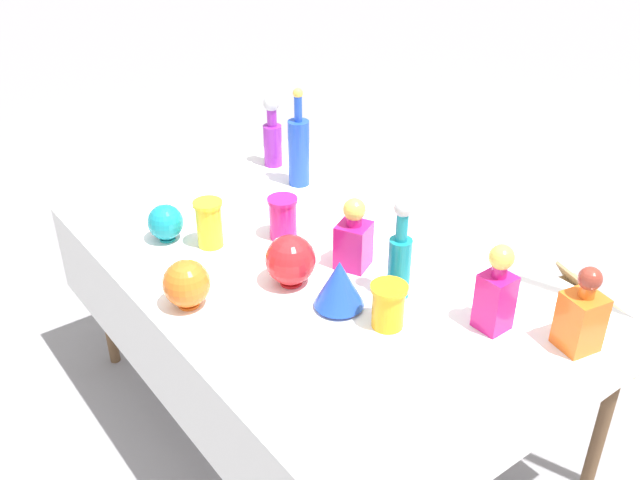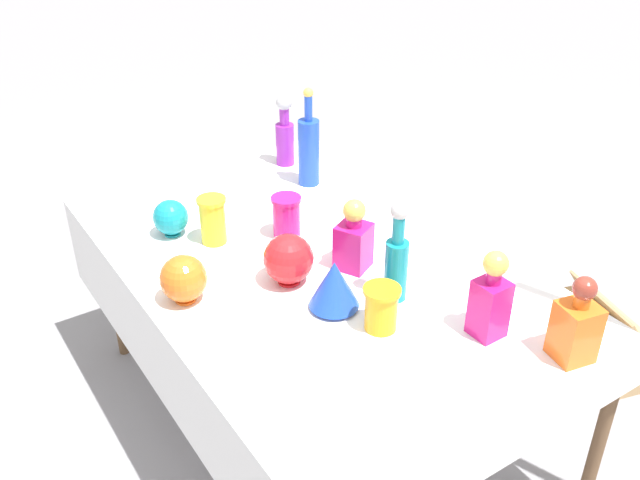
{
  "view_description": "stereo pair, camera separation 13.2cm",
  "coord_description": "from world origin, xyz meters",
  "views": [
    {
      "loc": [
        1.64,
        -1.24,
        2.09
      ],
      "look_at": [
        0.0,
        0.0,
        0.86
      ],
      "focal_mm": 40.0,
      "sensor_mm": 36.0,
      "label": 1
    },
    {
      "loc": [
        1.72,
        -1.13,
        2.09
      ],
      "look_at": [
        0.0,
        0.0,
        0.86
      ],
      "focal_mm": 40.0,
      "sensor_mm": 36.0,
      "label": 2
    }
  ],
  "objects": [
    {
      "name": "square_decanter_1",
      "position": [
        0.07,
        0.09,
        0.87
      ],
      "size": [
        0.14,
        0.14,
        0.26
      ],
      "color": "#C61972",
      "rests_on": "display_table"
    },
    {
      "name": "price_tag_center",
      "position": [
        -0.45,
        -0.5,
        0.78
      ],
      "size": [
        0.06,
        0.02,
        0.04
      ],
      "primitive_type": "cube",
      "rotation": [
        -0.21,
        0.0,
        0.14
      ],
      "color": "white",
      "rests_on": "display_table"
    },
    {
      "name": "ground_plane",
      "position": [
        0.0,
        0.0,
        0.0
      ],
      "size": [
        40.0,
        40.0,
        0.0
      ],
      "primitive_type": "plane",
      "color": "gray"
    },
    {
      "name": "slender_vase_0",
      "position": [
        -0.34,
        -0.23,
        0.85
      ],
      "size": [
        0.1,
        0.1,
        0.18
      ],
      "color": "yellow",
      "rests_on": "display_table"
    },
    {
      "name": "tall_bottle_1",
      "position": [
        -0.55,
        0.31,
        0.91
      ],
      "size": [
        0.09,
        0.09,
        0.41
      ],
      "color": "blue",
      "rests_on": "display_table"
    },
    {
      "name": "square_decanter_2",
      "position": [
        0.79,
        0.33,
        0.87
      ],
      "size": [
        0.12,
        0.12,
        0.27
      ],
      "color": "orange",
      "rests_on": "display_table"
    },
    {
      "name": "price_tag_left",
      "position": [
        -0.58,
        -0.54,
        0.78
      ],
      "size": [
        0.06,
        0.03,
        0.05
      ],
      "primitive_type": "cube",
      "rotation": [
        -0.21,
        0.0,
        0.25
      ],
      "color": "white",
      "rests_on": "display_table"
    },
    {
      "name": "slender_vase_1",
      "position": [
        0.39,
        -0.04,
        0.84
      ],
      "size": [
        0.11,
        0.11,
        0.14
      ],
      "color": "orange",
      "rests_on": "display_table"
    },
    {
      "name": "tall_bottle_0",
      "position": [
        0.29,
        0.09,
        0.9
      ],
      "size": [
        0.07,
        0.07,
        0.35
      ],
      "color": "teal",
      "rests_on": "display_table"
    },
    {
      "name": "tall_bottle_2",
      "position": [
        -0.77,
        0.33,
        0.9
      ],
      "size": [
        0.08,
        0.08,
        0.32
      ],
      "color": "purple",
      "rests_on": "display_table"
    },
    {
      "name": "round_bowl_2",
      "position": [
        -0.47,
        -0.34,
        0.83
      ],
      "size": [
        0.13,
        0.13,
        0.14
      ],
      "color": "teal",
      "rests_on": "display_table"
    },
    {
      "name": "display_table",
      "position": [
        0.0,
        -0.04,
        0.71
      ],
      "size": [
        1.92,
        1.19,
        0.76
      ],
      "color": "white",
      "rests_on": "ground"
    },
    {
      "name": "round_bowl_1",
      "position": [
        -0.06,
        -0.47,
        0.84
      ],
      "size": [
        0.15,
        0.15,
        0.16
      ],
      "color": "orange",
      "rests_on": "display_table"
    },
    {
      "name": "fluted_vase_0",
      "position": [
        0.23,
        -0.1,
        0.85
      ],
      "size": [
        0.16,
        0.16,
        0.17
      ],
      "color": "blue",
      "rests_on": "display_table"
    },
    {
      "name": "square_decanter_0",
      "position": [
        0.59,
        0.21,
        0.89
      ],
      "size": [
        0.09,
        0.09,
        0.29
      ],
      "color": "#C61972",
      "rests_on": "display_table"
    },
    {
      "name": "cardboard_box_behind_left",
      "position": [
        0.32,
        1.12,
        0.13
      ],
      "size": [
        0.56,
        0.51,
        0.34
      ],
      "color": "tan",
      "rests_on": "ground"
    },
    {
      "name": "slender_vase_2",
      "position": [
        -0.23,
        0.01,
        0.85
      ],
      "size": [
        0.11,
        0.11,
        0.16
      ],
      "color": "#C61972",
      "rests_on": "display_table"
    },
    {
      "name": "round_bowl_0",
      "position": [
        0.03,
        -0.14,
        0.85
      ],
      "size": [
        0.17,
        0.17,
        0.17
      ],
      "color": "red",
      "rests_on": "display_table"
    }
  ]
}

